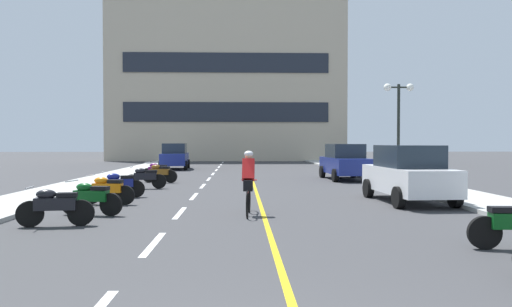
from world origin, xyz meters
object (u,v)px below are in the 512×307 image
(parked_car_near, at_px, (408,174))
(cyclist_rider, at_px, (248,181))
(motorcycle_3, at_px, (91,197))
(street_lamp_mid, at_px, (399,108))
(motorcycle_7, at_px, (160,173))
(motorcycle_2, at_px, (55,206))
(motorcycle_8, at_px, (157,171))
(parked_car_far, at_px, (175,156))
(parked_car_mid, at_px, (345,162))
(motorcycle_6, at_px, (145,177))
(motorcycle_5, at_px, (119,184))
(motorcycle_4, at_px, (107,189))

(parked_car_near, relative_size, cyclist_rider, 2.42)
(motorcycle_3, bearing_deg, street_lamp_mid, 42.12)
(motorcycle_7, xyz_separation_m, cyclist_rider, (4.02, -10.22, 0.41))
(motorcycle_2, xyz_separation_m, motorcycle_8, (0.03, 13.40, 0.00))
(motorcycle_2, bearing_deg, parked_car_far, 90.97)
(parked_car_near, relative_size, parked_car_far, 1.00)
(parked_car_near, height_order, parked_car_mid, same)
(motorcycle_6, bearing_deg, motorcycle_5, -94.44)
(street_lamp_mid, height_order, motorcycle_4, street_lamp_mid)
(parked_car_mid, relative_size, motorcycle_6, 2.52)
(motorcycle_5, height_order, cyclist_rider, cyclist_rider)
(street_lamp_mid, height_order, motorcycle_2, street_lamp_mid)
(parked_car_near, xyz_separation_m, motorcycle_3, (-9.26, -2.50, -0.44))
(motorcycle_6, xyz_separation_m, motorcycle_7, (0.09, 3.00, 0.00))
(motorcycle_5, height_order, motorcycle_7, same)
(motorcycle_3, height_order, motorcycle_6, same)
(cyclist_rider, bearing_deg, street_lamp_mid, 54.61)
(parked_car_far, relative_size, motorcycle_2, 2.52)
(motorcycle_7, bearing_deg, street_lamp_mid, 1.16)
(parked_car_near, height_order, motorcycle_5, parked_car_near)
(parked_car_mid, relative_size, motorcycle_7, 2.55)
(motorcycle_4, relative_size, motorcycle_8, 1.02)
(cyclist_rider, bearing_deg, motorcycle_6, 119.71)
(parked_car_near, bearing_deg, parked_car_far, 117.70)
(motorcycle_4, height_order, cyclist_rider, cyclist_rider)
(street_lamp_mid, distance_m, motorcycle_2, 17.21)
(motorcycle_6, relative_size, cyclist_rider, 0.96)
(motorcycle_4, relative_size, motorcycle_5, 1.02)
(motorcycle_5, bearing_deg, street_lamp_mid, 28.77)
(cyclist_rider, bearing_deg, parked_car_near, 26.03)
(parked_car_far, relative_size, motorcycle_4, 2.52)
(street_lamp_mid, bearing_deg, motorcycle_7, -178.84)
(parked_car_near, height_order, motorcycle_8, parked_car_near)
(parked_car_far, distance_m, motorcycle_2, 23.12)
(street_lamp_mid, relative_size, motorcycle_8, 2.76)
(motorcycle_8, relative_size, cyclist_rider, 0.95)
(motorcycle_2, xyz_separation_m, motorcycle_3, (0.30, 1.66, 0.00))
(motorcycle_7, bearing_deg, motorcycle_2, -91.94)
(cyclist_rider, bearing_deg, motorcycle_3, 179.84)
(street_lamp_mid, distance_m, motorcycle_8, 12.28)
(motorcycle_2, bearing_deg, motorcycle_5, 89.43)
(cyclist_rider, bearing_deg, motorcycle_7, 111.49)
(motorcycle_3, xyz_separation_m, motorcycle_5, (-0.25, 3.96, 0.00))
(parked_car_near, distance_m, motorcycle_2, 10.43)
(parked_car_near, bearing_deg, cyclist_rider, -153.97)
(motorcycle_3, height_order, motorcycle_5, same)
(parked_car_mid, height_order, motorcycle_4, parked_car_mid)
(motorcycle_8, bearing_deg, motorcycle_2, -90.14)
(parked_car_near, height_order, parked_car_far, same)
(motorcycle_5, bearing_deg, motorcycle_7, 86.83)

